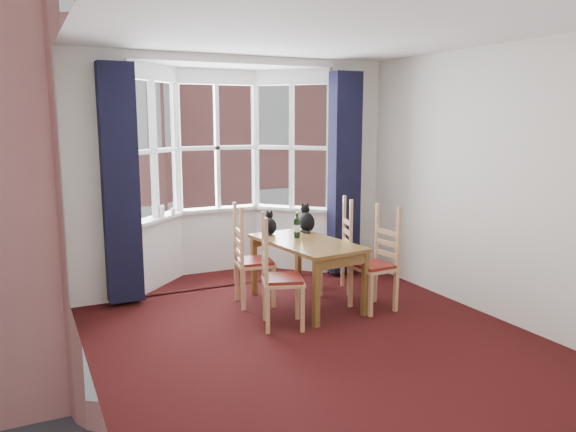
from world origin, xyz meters
TOP-DOWN VIEW (x-y plane):
  - floor at (0.00, 0.00)m, footprint 4.50×4.50m
  - ceiling at (0.00, 0.00)m, footprint 4.50×4.50m
  - wall_left at (-2.00, 0.00)m, footprint 0.00×4.50m
  - wall_right at (2.00, 0.00)m, footprint 0.00×4.50m
  - wall_near at (0.00, -2.25)m, footprint 4.00×0.00m
  - wall_back_pier_left at (-1.65, 2.25)m, footprint 0.70×0.12m
  - wall_back_pier_right at (1.65, 2.25)m, footprint 0.70×0.12m
  - bay_window at (0.00, 2.75)m, footprint 2.76×0.94m
  - curtain_left at (-1.42, 2.07)m, footprint 0.38×0.22m
  - curtain_right at (1.42, 2.07)m, footprint 0.38×0.22m
  - dining_table at (0.40, 1.19)m, footprint 0.89×1.44m
  - chair_left_near at (-0.20, 0.71)m, footprint 0.51×0.53m
  - chair_left_far at (-0.20, 1.46)m, footprint 0.46×0.48m
  - chair_right_near at (1.08, 0.73)m, footprint 0.43×0.45m
  - chair_right_far at (1.00, 1.46)m, footprint 0.51×0.53m
  - cat_left at (0.20, 1.73)m, footprint 0.19×0.23m
  - cat_right at (0.66, 1.67)m, footprint 0.23×0.28m
  - wine_bottle at (0.39, 1.40)m, footprint 0.07×0.07m
  - candle_tall at (-0.86, 2.60)m, footprint 0.06×0.06m
  - candle_short at (-0.72, 2.63)m, footprint 0.06×0.06m
  - street at (0.00, 32.25)m, footprint 80.00×80.00m
  - tenement_building at (0.00, 14.01)m, footprint 18.40×7.80m

SIDE VIEW (x-z plane):
  - street at x=0.00m, z-range -6.00..-6.00m
  - floor at x=0.00m, z-range 0.00..0.00m
  - chair_left_near at x=-0.20m, z-range 0.01..0.93m
  - chair_left_far at x=-0.20m, z-range 0.01..0.93m
  - chair_right_near at x=1.08m, z-range 0.01..0.93m
  - chair_right_far at x=1.00m, z-range 0.01..0.93m
  - dining_table at x=0.40m, z-range 0.27..1.00m
  - cat_left at x=0.20m, z-range 0.69..0.97m
  - wine_bottle at x=0.39m, z-range 0.71..1.00m
  - cat_right at x=0.66m, z-range 0.68..1.03m
  - candle_short at x=-0.72m, z-range 0.87..0.96m
  - candle_tall at x=-0.86m, z-range 0.87..1.00m
  - curtain_left at x=-1.42m, z-range 0.05..2.65m
  - curtain_right at x=1.42m, z-range 0.05..2.65m
  - wall_left at x=-2.00m, z-range -0.85..3.65m
  - wall_right at x=2.00m, z-range -0.85..3.65m
  - wall_near at x=0.00m, z-range -0.60..3.40m
  - wall_back_pier_left at x=-1.65m, z-range 0.00..2.80m
  - wall_back_pier_right at x=1.65m, z-range 0.00..2.80m
  - bay_window at x=0.00m, z-range 0.00..2.80m
  - tenement_building at x=0.00m, z-range -6.00..9.20m
  - ceiling at x=0.00m, z-range 2.80..2.80m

